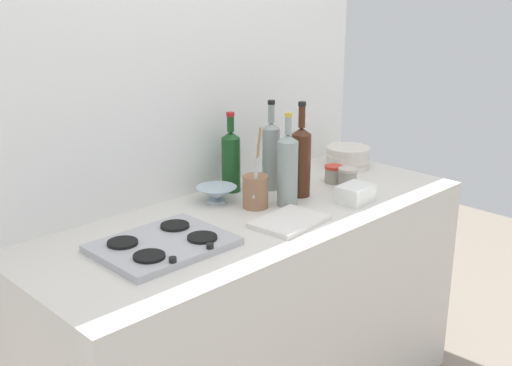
{
  "coord_description": "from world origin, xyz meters",
  "views": [
    {
      "loc": [
        -1.56,
        -1.59,
        1.74
      ],
      "look_at": [
        0.0,
        0.0,
        1.02
      ],
      "focal_mm": 44.61,
      "sensor_mm": 36.0,
      "label": 1
    }
  ],
  "objects_px": {
    "wine_bottle_rightmost": "(288,169)",
    "wine_bottle_leftmost": "(301,160)",
    "stovetop_hob": "(163,244)",
    "butter_dish": "(355,194)",
    "condiment_jar_rear": "(348,178)",
    "cutting_board": "(289,221)",
    "plate_stack": "(348,157)",
    "condiment_jar_front": "(334,174)",
    "utensil_crock": "(256,190)",
    "wine_bottle_mid_right": "(231,160)",
    "mixing_bowl": "(217,194)",
    "wine_bottle_mid_left": "(271,154)"
  },
  "relations": [
    {
      "from": "condiment_jar_front",
      "to": "wine_bottle_rightmost",
      "type": "bearing_deg",
      "value": -170.69
    },
    {
      "from": "stovetop_hob",
      "to": "condiment_jar_front",
      "type": "height_order",
      "value": "condiment_jar_front"
    },
    {
      "from": "wine_bottle_mid_right",
      "to": "cutting_board",
      "type": "distance_m",
      "value": 0.45
    },
    {
      "from": "wine_bottle_mid_right",
      "to": "plate_stack",
      "type": "bearing_deg",
      "value": -11.19
    },
    {
      "from": "utensil_crock",
      "to": "condiment_jar_front",
      "type": "relative_size",
      "value": 4.08
    },
    {
      "from": "stovetop_hob",
      "to": "wine_bottle_mid_right",
      "type": "xyz_separation_m",
      "value": [
        0.56,
        0.28,
        0.12
      ]
    },
    {
      "from": "condiment_jar_rear",
      "to": "wine_bottle_leftmost",
      "type": "bearing_deg",
      "value": 160.38
    },
    {
      "from": "plate_stack",
      "to": "wine_bottle_mid_right",
      "type": "xyz_separation_m",
      "value": [
        -0.62,
        0.12,
        0.08
      ]
    },
    {
      "from": "stovetop_hob",
      "to": "wine_bottle_mid_right",
      "type": "bearing_deg",
      "value": 26.87
    },
    {
      "from": "plate_stack",
      "to": "utensil_crock",
      "type": "relative_size",
      "value": 0.64
    },
    {
      "from": "wine_bottle_leftmost",
      "to": "wine_bottle_mid_left",
      "type": "relative_size",
      "value": 1.03
    },
    {
      "from": "plate_stack",
      "to": "utensil_crock",
      "type": "bearing_deg",
      "value": -172.45
    },
    {
      "from": "mixing_bowl",
      "to": "wine_bottle_mid_right",
      "type": "bearing_deg",
      "value": 25.57
    },
    {
      "from": "mixing_bowl",
      "to": "butter_dish",
      "type": "distance_m",
      "value": 0.54
    },
    {
      "from": "mixing_bowl",
      "to": "condiment_jar_rear",
      "type": "relative_size",
      "value": 1.83
    },
    {
      "from": "plate_stack",
      "to": "condiment_jar_front",
      "type": "bearing_deg",
      "value": -156.13
    },
    {
      "from": "condiment_jar_rear",
      "to": "cutting_board",
      "type": "bearing_deg",
      "value": -167.44
    },
    {
      "from": "wine_bottle_mid_left",
      "to": "wine_bottle_mid_right",
      "type": "bearing_deg",
      "value": 145.26
    },
    {
      "from": "stovetop_hob",
      "to": "butter_dish",
      "type": "distance_m",
      "value": 0.83
    },
    {
      "from": "mixing_bowl",
      "to": "condiment_jar_rear",
      "type": "xyz_separation_m",
      "value": [
        0.51,
        -0.25,
        0.01
      ]
    },
    {
      "from": "utensil_crock",
      "to": "wine_bottle_mid_right",
      "type": "bearing_deg",
      "value": 72.15
    },
    {
      "from": "wine_bottle_rightmost",
      "to": "condiment_jar_front",
      "type": "relative_size",
      "value": 4.61
    },
    {
      "from": "plate_stack",
      "to": "wine_bottle_mid_right",
      "type": "relative_size",
      "value": 0.63
    },
    {
      "from": "plate_stack",
      "to": "butter_dish",
      "type": "xyz_separation_m",
      "value": [
        -0.37,
        -0.32,
        -0.01
      ]
    },
    {
      "from": "wine_bottle_rightmost",
      "to": "condiment_jar_front",
      "type": "height_order",
      "value": "wine_bottle_rightmost"
    },
    {
      "from": "condiment_jar_rear",
      "to": "wine_bottle_rightmost",
      "type": "bearing_deg",
      "value": 174.17
    },
    {
      "from": "condiment_jar_front",
      "to": "butter_dish",
      "type": "bearing_deg",
      "value": -122.25
    },
    {
      "from": "wine_bottle_leftmost",
      "to": "cutting_board",
      "type": "xyz_separation_m",
      "value": [
        -0.26,
        -0.18,
        -0.14
      ]
    },
    {
      "from": "wine_bottle_mid_right",
      "to": "wine_bottle_rightmost",
      "type": "xyz_separation_m",
      "value": [
        0.04,
        -0.28,
        0.01
      ]
    },
    {
      "from": "condiment_jar_rear",
      "to": "wine_bottle_mid_right",
      "type": "bearing_deg",
      "value": 139.54
    },
    {
      "from": "wine_bottle_rightmost",
      "to": "condiment_jar_front",
      "type": "bearing_deg",
      "value": 9.31
    },
    {
      "from": "mixing_bowl",
      "to": "condiment_jar_rear",
      "type": "bearing_deg",
      "value": -26.27
    },
    {
      "from": "wine_bottle_leftmost",
      "to": "condiment_jar_front",
      "type": "relative_size",
      "value": 4.85
    },
    {
      "from": "stovetop_hob",
      "to": "wine_bottle_mid_left",
      "type": "xyz_separation_m",
      "value": [
        0.69,
        0.19,
        0.14
      ]
    },
    {
      "from": "mixing_bowl",
      "to": "cutting_board",
      "type": "bearing_deg",
      "value": -84.31
    },
    {
      "from": "stovetop_hob",
      "to": "wine_bottle_leftmost",
      "type": "bearing_deg",
      "value": 3.36
    },
    {
      "from": "wine_bottle_mid_left",
      "to": "condiment_jar_front",
      "type": "bearing_deg",
      "value": -26.64
    },
    {
      "from": "plate_stack",
      "to": "wine_bottle_mid_left",
      "type": "height_order",
      "value": "wine_bottle_mid_left"
    },
    {
      "from": "wine_bottle_rightmost",
      "to": "utensil_crock",
      "type": "height_order",
      "value": "wine_bottle_rightmost"
    },
    {
      "from": "wine_bottle_mid_left",
      "to": "cutting_board",
      "type": "height_order",
      "value": "wine_bottle_mid_left"
    },
    {
      "from": "wine_bottle_rightmost",
      "to": "utensil_crock",
      "type": "relative_size",
      "value": 1.13
    },
    {
      "from": "butter_dish",
      "to": "condiment_jar_front",
      "type": "distance_m",
      "value": 0.26
    },
    {
      "from": "wine_bottle_mid_right",
      "to": "wine_bottle_rightmost",
      "type": "height_order",
      "value": "wine_bottle_rightmost"
    },
    {
      "from": "wine_bottle_rightmost",
      "to": "wine_bottle_leftmost",
      "type": "bearing_deg",
      "value": 18.62
    },
    {
      "from": "stovetop_hob",
      "to": "butter_dish",
      "type": "height_order",
      "value": "butter_dish"
    },
    {
      "from": "wine_bottle_leftmost",
      "to": "cutting_board",
      "type": "distance_m",
      "value": 0.35
    },
    {
      "from": "mixing_bowl",
      "to": "condiment_jar_front",
      "type": "height_order",
      "value": "condiment_jar_front"
    },
    {
      "from": "wine_bottle_mid_right",
      "to": "condiment_jar_rear",
      "type": "distance_m",
      "value": 0.49
    },
    {
      "from": "wine_bottle_leftmost",
      "to": "condiment_jar_front",
      "type": "bearing_deg",
      "value": 4.2
    },
    {
      "from": "utensil_crock",
      "to": "condiment_jar_front",
      "type": "xyz_separation_m",
      "value": [
        0.46,
        -0.01,
        -0.03
      ]
    }
  ]
}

